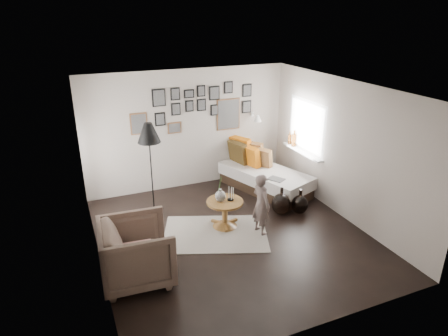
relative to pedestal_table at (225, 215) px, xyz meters
name	(u,v)px	position (x,y,z in m)	size (l,w,h in m)	color
ground	(232,235)	(0.00, -0.35, -0.24)	(4.80, 4.80, 0.00)	black
wall_back	(188,130)	(0.00, 2.05, 1.06)	(4.50, 4.50, 0.00)	#AEA398
wall_front	(319,240)	(0.00, -2.75, 1.06)	(4.50, 4.50, 0.00)	#AEA398
wall_left	(92,190)	(-2.25, -0.35, 1.06)	(4.80, 4.80, 0.00)	#AEA398
wall_right	(343,150)	(2.25, -0.35, 1.06)	(4.80, 4.80, 0.00)	#AEA398
ceiling	(234,89)	(0.00, -0.35, 2.36)	(4.80, 4.80, 0.00)	white
door_left	(87,176)	(-2.24, 0.85, 0.81)	(0.00, 2.14, 2.14)	white
window_right	(299,148)	(2.17, 1.00, 0.69)	(0.15, 1.32, 1.30)	white
gallery_wall	(200,109)	(0.29, 2.04, 1.50)	(2.74, 0.03, 1.08)	brown
wall_sconce	(257,118)	(1.55, 1.79, 1.22)	(0.18, 0.36, 0.16)	white
rug	(215,233)	(-0.26, -0.17, -0.24)	(1.82, 1.28, 0.01)	silver
pedestal_table	(225,215)	(0.00, 0.00, 0.00)	(0.67, 0.67, 0.52)	brown
vase	(220,194)	(-0.08, 0.02, 0.43)	(0.19, 0.19, 0.48)	black
candles	(230,194)	(0.11, 0.00, 0.40)	(0.11, 0.11, 0.25)	black
daybed	(263,174)	(1.44, 1.23, 0.09)	(1.56, 2.28, 1.04)	black
magazine_on_daybed	(276,179)	(1.39, 0.57, 0.25)	(0.23, 0.32, 0.02)	black
armchair	(137,252)	(-1.78, -0.91, 0.23)	(1.00, 1.03, 0.94)	brown
armchair_cushion	(138,249)	(-1.75, -0.86, 0.24)	(0.42, 0.42, 0.11)	silver
floor_lamp	(149,136)	(-1.08, 1.02, 1.34)	(0.43, 0.43, 1.83)	black
magazine_basket	(120,262)	(-2.00, -0.64, -0.06)	(0.35, 0.35, 0.37)	black
demijohn_large	(281,204)	(1.20, 0.02, -0.03)	(0.37, 0.37, 0.56)	black
demijohn_small	(300,204)	(1.55, -0.10, -0.05)	(0.33, 0.33, 0.51)	black
child	(261,204)	(0.50, -0.44, 0.32)	(0.41, 0.27, 1.13)	brown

